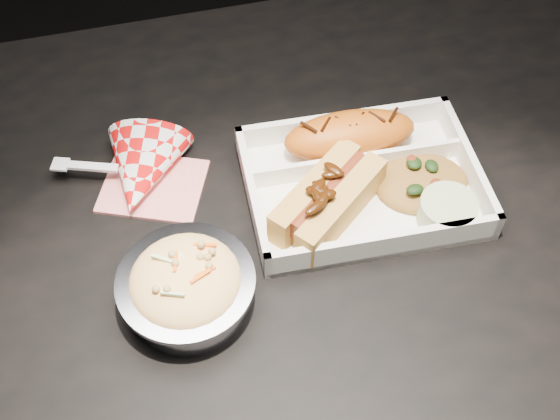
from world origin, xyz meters
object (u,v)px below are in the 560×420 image
(foil_coleslaw_cup, at_px, (186,286))
(napkin_fork, at_px, (141,173))
(fried_pastry, at_px, (350,135))
(dining_table, at_px, (277,286))
(hotdog, at_px, (328,198))
(food_tray, at_px, (361,185))

(foil_coleslaw_cup, xyz_separation_m, napkin_fork, (-0.02, 0.16, -0.01))
(fried_pastry, height_order, foil_coleslaw_cup, foil_coleslaw_cup)
(dining_table, distance_m, foil_coleslaw_cup, 0.17)
(dining_table, height_order, hotdog, hotdog)
(food_tray, distance_m, hotdog, 0.06)
(dining_table, bearing_deg, foil_coleslaw_cup, -154.50)
(fried_pastry, relative_size, hotdog, 1.06)
(dining_table, xyz_separation_m, food_tray, (0.11, 0.04, 0.10))
(fried_pastry, distance_m, napkin_fork, 0.24)
(food_tray, bearing_deg, foil_coleslaw_cup, -153.29)
(foil_coleslaw_cup, bearing_deg, dining_table, 25.50)
(food_tray, distance_m, fried_pastry, 0.06)
(dining_table, bearing_deg, fried_pastry, 41.96)
(hotdog, bearing_deg, fried_pastry, 19.80)
(fried_pastry, bearing_deg, food_tray, -92.92)
(food_tray, bearing_deg, fried_pastry, 90.00)
(foil_coleslaw_cup, bearing_deg, fried_pastry, 34.87)
(food_tray, bearing_deg, hotdog, -149.23)
(fried_pastry, height_order, napkin_fork, napkin_fork)
(dining_table, bearing_deg, hotdog, 17.42)
(napkin_fork, bearing_deg, food_tray, 2.38)
(fried_pastry, xyz_separation_m, foil_coleslaw_cup, (-0.21, -0.15, -0.00))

